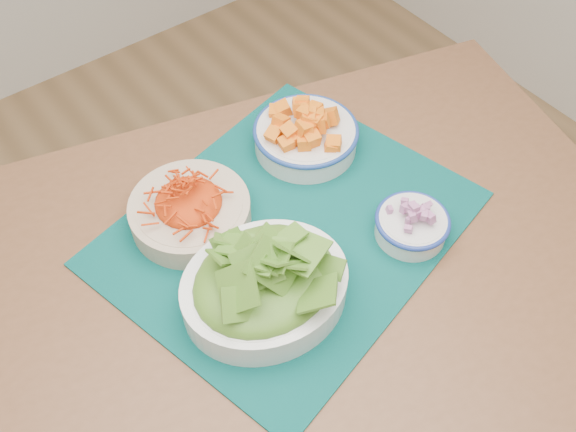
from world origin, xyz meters
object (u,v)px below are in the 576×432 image
object	(u,v)px
table	(284,302)
squash_bowl	(306,130)
placemat	(288,228)
lettuce_bowl	(264,280)
carrot_bowl	(189,207)
onion_bowl	(412,223)

from	to	relation	value
table	squash_bowl	size ratio (longest dim) A/B	6.42
placemat	lettuce_bowl	distance (m)	0.16
table	placemat	distance (m)	0.13
table	placemat	xyz separation A→B (m)	(0.06, 0.07, 0.10)
table	carrot_bowl	xyz separation A→B (m)	(-0.07, 0.18, 0.14)
squash_bowl	onion_bowl	bearing A→B (deg)	-87.17
lettuce_bowl	onion_bowl	size ratio (longest dim) A/B	2.36
placemat	onion_bowl	size ratio (longest dim) A/B	4.62
lettuce_bowl	placemat	bearing A→B (deg)	48.45
squash_bowl	lettuce_bowl	distance (m)	0.34
placemat	onion_bowl	world-z (taller)	onion_bowl
onion_bowl	squash_bowl	bearing A→B (deg)	92.83
table	lettuce_bowl	distance (m)	0.16
placemat	lettuce_bowl	xyz separation A→B (m)	(-0.11, -0.09, 0.06)
table	placemat	world-z (taller)	placemat
table	onion_bowl	xyz separation A→B (m)	(0.21, -0.07, 0.13)
carrot_bowl	onion_bowl	world-z (taller)	carrot_bowl
table	squash_bowl	distance (m)	0.31
squash_bowl	placemat	bearing A→B (deg)	-137.07
placemat	squash_bowl	xyz separation A→B (m)	(0.14, 0.13, 0.05)
table	squash_bowl	bearing A→B (deg)	59.92
onion_bowl	placemat	bearing A→B (deg)	138.74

